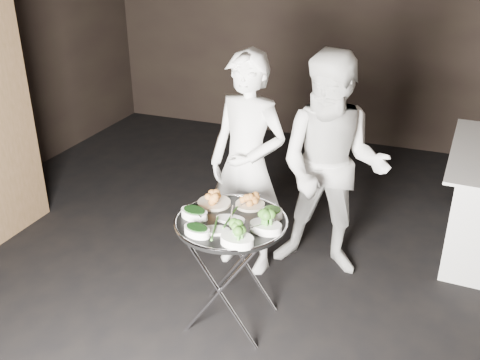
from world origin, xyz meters
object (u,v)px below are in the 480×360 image
(waiter_left, at_px, (247,166))
(waiter_right, at_px, (332,168))
(tray_stand, at_px, (231,267))
(serving_tray, at_px, (231,222))

(waiter_left, xyz_separation_m, waiter_right, (0.57, 0.16, 0.01))
(tray_stand, xyz_separation_m, waiter_left, (-0.14, 0.66, 0.40))
(waiter_left, bearing_deg, tray_stand, -66.03)
(tray_stand, height_order, waiter_right, waiter_right)
(serving_tray, bearing_deg, waiter_left, 102.18)
(tray_stand, relative_size, waiter_right, 0.45)
(tray_stand, xyz_separation_m, serving_tray, (0.00, -0.00, 0.33))
(tray_stand, height_order, serving_tray, serving_tray)
(serving_tray, relative_size, waiter_right, 0.42)
(waiter_right, bearing_deg, waiter_left, -166.98)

